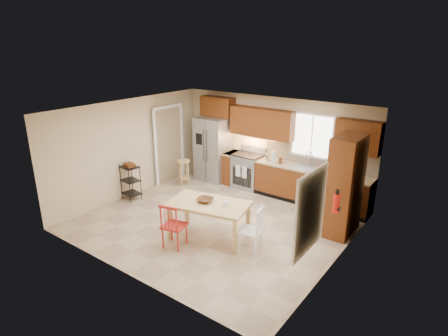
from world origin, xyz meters
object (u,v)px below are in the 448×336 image
Objects in this scene: range_stove at (248,171)px; pantry at (345,186)px; chair_white at (250,230)px; fire_extinguisher at (336,203)px; table_bowl at (205,202)px; soap_bottle at (319,168)px; table_jar at (226,204)px; refrigerator at (214,149)px; chair_red at (174,225)px; utility_cart at (131,182)px; dining_table at (209,221)px; bar_stool at (184,173)px.

range_stove is 3.19m from pantry.
range_stove is at bearing 20.52° from chair_white.
fire_extinguisher is 1.66m from chair_white.
table_bowl is (-2.38, -0.81, -0.32)m from fire_extinguisher.
soap_bottle reaches higher than table_jar.
refrigerator is 0.87× the size of pantry.
pantry reaches higher than chair_white.
utility_cart is (-2.50, 1.04, -0.01)m from chair_red.
refrigerator is 1.98× the size of range_stove.
fire_extinguisher is 3.08m from chair_red.
fire_extinguisher reaches higher than range_stove.
refrigerator is 1.15× the size of dining_table.
table_bowl is 2.33× the size of table_jar.
pantry is 3.55m from chair_red.
fire_extinguisher is at bearing 18.88° from table_bowl.
chair_red reaches higher than bar_stool.
chair_red is 1.08m from table_jar.
bar_stool is at bearing 128.77° from dining_table.
pantry is 4.55m from bar_stool.
soap_bottle is 0.53× the size of fire_extinguisher.
range_stove is 2.99m from dining_table.
refrigerator is 13.19× the size of table_jar.
chair_white reaches higher than table_jar.
fire_extinguisher is at bearing 14.13° from utility_cart.
pantry is 2.25× the size of chair_white.
soap_bottle is at bearing 40.22° from utility_cart.
chair_red is 0.77m from table_bowl.
soap_bottle is at bearing 73.57° from table_jar.
table_bowl is at bearing -74.37° from range_stove.
chair_red is (-0.35, -0.65, 0.08)m from dining_table.
table_bowl is at bearing 1.30° from utility_cart.
soap_bottle reaches higher than utility_cart.
soap_bottle is at bearing -0.45° from refrigerator.
bar_stool is at bearing -112.94° from refrigerator.
table_bowl is 2.79m from utility_cart.
range_stove is at bearing 114.33° from table_jar.
table_bowl is (-0.10, -0.00, 0.40)m from dining_table.
refrigerator is at bearing 155.48° from fire_extinguisher.
chair_white is at bearing -9.87° from dining_table.
fire_extinguisher is 0.49× the size of bar_stool.
bar_stool is 0.79× the size of utility_cart.
chair_red is at bearing -111.09° from table_bowl.
soap_bottle is 4.67m from utility_cart.
chair_white is (0.95, 0.05, 0.08)m from dining_table.
table_jar reaches higher than dining_table.
refrigerator is 5.06× the size of fire_extinguisher.
chair_white is at bearing -121.99° from pantry.
range_stove is 3.04m from table_jar.
table_bowl is at bearing 56.02° from chair_red.
table_bowl is at bearing -167.47° from table_jar.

